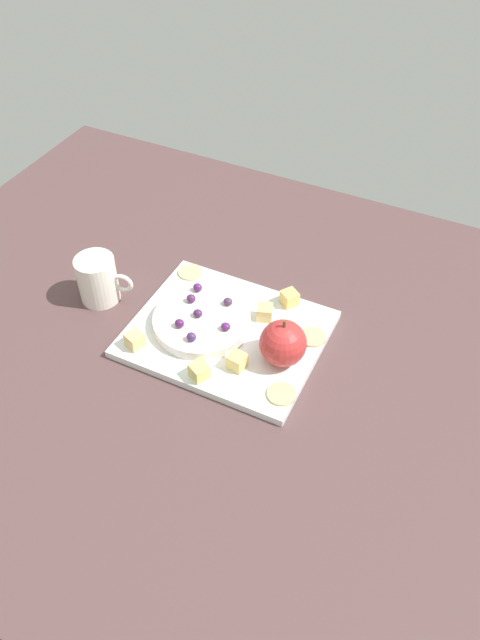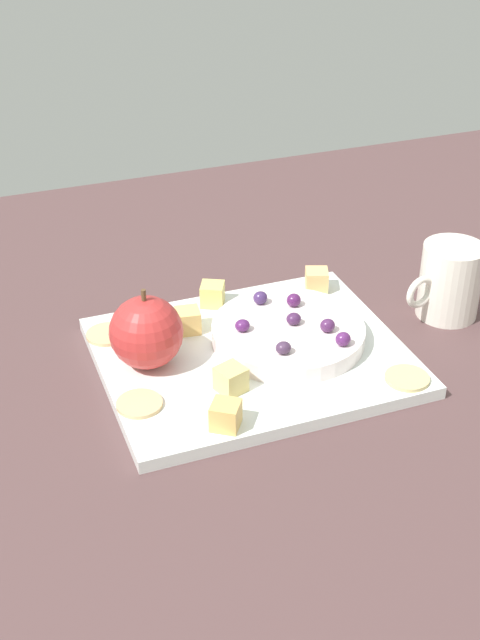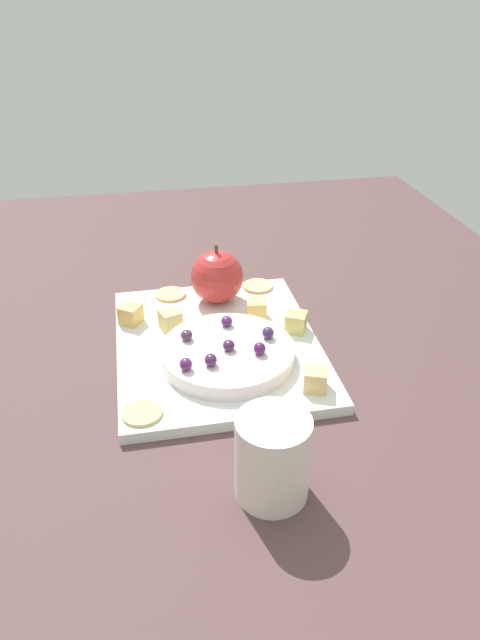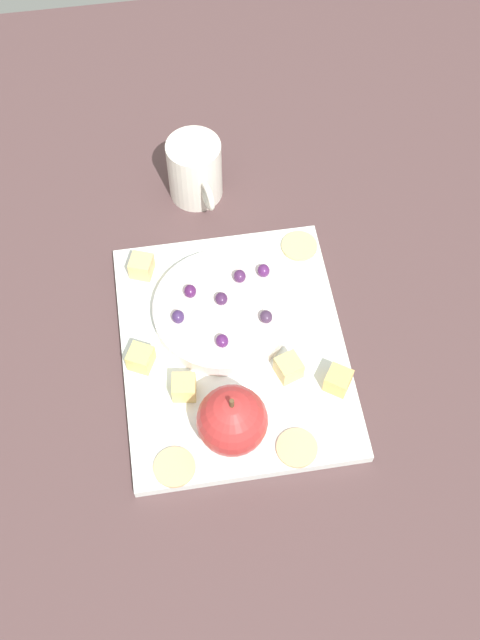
% 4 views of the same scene
% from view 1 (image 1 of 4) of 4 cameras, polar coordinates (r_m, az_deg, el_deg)
% --- Properties ---
extents(table, '(1.35, 1.07, 0.04)m').
position_cam_1_polar(table, '(1.08, -1.76, -3.00)').
color(table, '#52393A').
rests_on(table, ground).
extents(platter, '(0.32, 0.27, 0.01)m').
position_cam_1_polar(platter, '(1.08, -1.15, -1.31)').
color(platter, white).
rests_on(platter, table).
extents(serving_dish, '(0.17, 0.17, 0.02)m').
position_cam_1_polar(serving_dish, '(1.08, -3.54, -0.09)').
color(serving_dish, white).
rests_on(serving_dish, platter).
extents(apple_whole, '(0.08, 0.08, 0.08)m').
position_cam_1_polar(apple_whole, '(1.00, 3.97, -2.16)').
color(apple_whole, '#BE302F').
rests_on(apple_whole, platter).
extents(apple_stem, '(0.01, 0.01, 0.01)m').
position_cam_1_polar(apple_stem, '(0.97, 4.11, -0.35)').
color(apple_stem, brown).
rests_on(apple_stem, apple_whole).
extents(cheese_cube_0, '(0.03, 0.03, 0.03)m').
position_cam_1_polar(cheese_cube_0, '(1.08, 2.29, 0.70)').
color(cheese_cube_0, '#E3CB77').
rests_on(cheese_cube_0, platter).
extents(cheese_cube_1, '(0.03, 0.03, 0.03)m').
position_cam_1_polar(cheese_cube_1, '(1.05, -9.66, -1.83)').
color(cheese_cube_1, '#F2C579').
rests_on(cheese_cube_1, platter).
extents(cheese_cube_2, '(0.04, 0.04, 0.03)m').
position_cam_1_polar(cheese_cube_2, '(0.99, -3.77, -4.73)').
color(cheese_cube_2, '#E4D370').
rests_on(cheese_cube_2, platter).
extents(cheese_cube_3, '(0.03, 0.03, 0.03)m').
position_cam_1_polar(cheese_cube_3, '(1.01, -0.27, -3.82)').
color(cheese_cube_3, '#F2CF73').
rests_on(cheese_cube_3, platter).
extents(cheese_cube_4, '(0.04, 0.04, 0.03)m').
position_cam_1_polar(cheese_cube_4, '(1.11, 4.58, 2.03)').
color(cheese_cube_4, '#F2C166').
rests_on(cheese_cube_4, platter).
extents(cracker_0, '(0.05, 0.05, 0.00)m').
position_cam_1_polar(cracker_0, '(0.98, 3.84, -6.82)').
color(cracker_0, '#D9B67E').
rests_on(cracker_0, platter).
extents(cracker_1, '(0.05, 0.05, 0.00)m').
position_cam_1_polar(cracker_1, '(1.18, -4.59, 4.41)').
color(cracker_1, '#D2BE7E').
rests_on(cracker_1, platter).
extents(cracker_2, '(0.05, 0.05, 0.00)m').
position_cam_1_polar(cracker_2, '(1.06, 6.69, -1.55)').
color(cracker_2, '#DBB47F').
rests_on(cracker_2, platter).
extents(grape_0, '(0.02, 0.01, 0.02)m').
position_cam_1_polar(grape_0, '(1.09, -4.53, 1.99)').
color(grape_0, '#4C2452').
rests_on(grape_0, serving_dish).
extents(grape_1, '(0.02, 0.01, 0.01)m').
position_cam_1_polar(grape_1, '(1.07, -3.90, 0.62)').
color(grape_1, '#45234B').
rests_on(grape_1, serving_dish).
extents(grape_2, '(0.02, 0.01, 0.01)m').
position_cam_1_polar(grape_2, '(1.08, -1.13, 1.71)').
color(grape_2, '#452E4A').
rests_on(grape_2, serving_dish).
extents(grape_3, '(0.02, 0.01, 0.02)m').
position_cam_1_polar(grape_3, '(1.03, -4.49, -1.56)').
color(grape_3, '#422A5D').
rests_on(grape_3, serving_dish).
extents(grape_4, '(0.02, 0.01, 0.01)m').
position_cam_1_polar(grape_4, '(1.04, -1.33, -0.61)').
color(grape_4, '#53215E').
rests_on(grape_4, serving_dish).
extents(grape_5, '(0.02, 0.01, 0.02)m').
position_cam_1_polar(grape_5, '(1.05, -5.60, -0.31)').
color(grape_5, '#4E1D52').
rests_on(grape_5, serving_dish).
extents(grape_6, '(0.02, 0.01, 0.02)m').
position_cam_1_polar(grape_6, '(1.11, -3.92, 3.01)').
color(grape_6, '#55235F').
rests_on(grape_6, serving_dish).
extents(cup, '(0.10, 0.07, 0.09)m').
position_cam_1_polar(cup, '(1.15, -12.93, 3.67)').
color(cup, white).
rests_on(cup, table).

